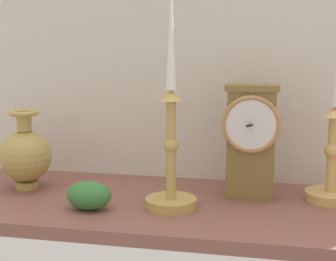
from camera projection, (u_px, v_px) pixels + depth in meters
The scene contains 7 objects.
ground_plane at pixel (189, 208), 96.85cm from camera, with size 100.00×36.00×2.40cm, color brown.
back_wall at pixel (204, 34), 108.96cm from camera, with size 120.00×2.00×65.00cm, color beige.
mantel_clock at pixel (251, 139), 97.78cm from camera, with size 11.26×8.71×22.61cm.
candlestick_tall_left at pixel (333, 152), 96.17cm from camera, with size 9.83×9.83×36.61cm.
candlestick_tall_center at pixel (171, 149), 91.67cm from camera, with size 9.69×9.69×41.82cm.
brass_vase_bulbous at pixel (26, 155), 104.74cm from camera, with size 10.82×10.82×16.76cm.
ivy_sprig at pixel (89, 195), 92.03cm from camera, with size 8.49×5.94×5.37cm.
Camera 1 is at (14.91, -91.75, 30.19)cm, focal length 53.28 mm.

